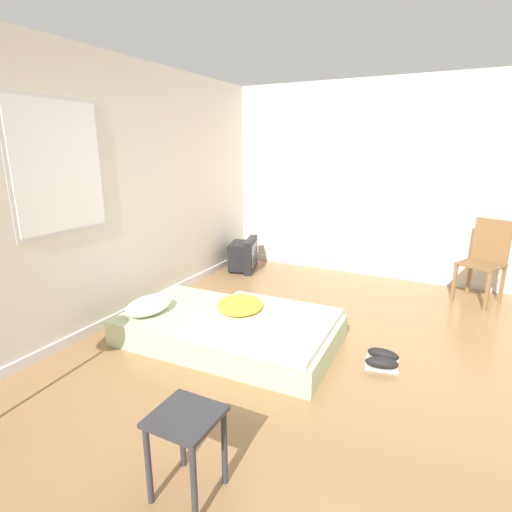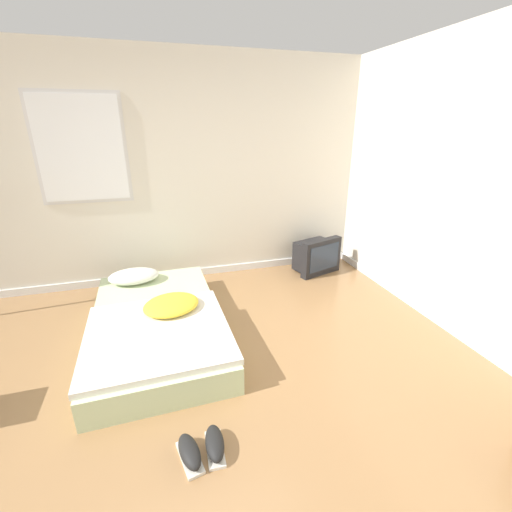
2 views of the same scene
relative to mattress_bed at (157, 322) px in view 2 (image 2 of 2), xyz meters
name	(u,v)px [view 2 (image 2 of 2)]	position (x,y,z in m)	size (l,w,h in m)	color
ground_plane	(182,434)	(0.11, -1.16, -0.15)	(20.00, 20.00, 0.00)	#997047
wall_back	(153,174)	(0.10, 1.30, 1.15)	(7.43, 0.08, 2.60)	silver
mattress_bed	(157,322)	(0.00, 0.00, 0.00)	(1.15, 1.97, 0.37)	beige
crt_tv	(316,256)	(2.03, 0.95, 0.08)	(0.62, 0.49, 0.47)	black
sneaker_pair	(202,448)	(0.22, -1.34, -0.09)	(0.29, 0.29, 0.10)	silver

